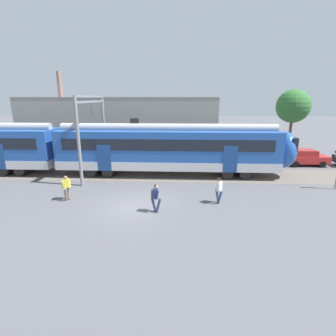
{
  "coord_description": "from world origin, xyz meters",
  "views": [
    {
      "loc": [
        2.73,
        -14.56,
        6.37
      ],
      "look_at": [
        1.86,
        3.09,
        1.6
      ],
      "focal_mm": 28.0,
      "sensor_mm": 36.0,
      "label": 1
    }
  ],
  "objects": [
    {
      "name": "parked_car_red",
      "position": [
        14.76,
        10.63,
        0.78
      ],
      "size": [
        4.02,
        1.79,
        1.54
      ],
      "color": "#B22323",
      "rests_on": "ground"
    },
    {
      "name": "pedestrian_navy",
      "position": [
        1.34,
        -0.72,
        0.99
      ],
      "size": [
        0.64,
        0.53,
        1.67
      ],
      "color": "navy",
      "rests_on": "ground"
    },
    {
      "name": "catenary_gantry",
      "position": [
        -4.58,
        6.86,
        4.31
      ],
      "size": [
        0.24,
        6.64,
        6.53
      ],
      "color": "gray",
      "rests_on": "ground"
    },
    {
      "name": "background_building",
      "position": [
        -4.36,
        15.55,
        3.21
      ],
      "size": [
        21.91,
        5.0,
        9.2
      ],
      "color": "gray",
      "rests_on": "ground"
    },
    {
      "name": "pedestrian_white",
      "position": [
        5.11,
        0.77,
        0.96
      ],
      "size": [
        0.46,
        0.67,
        1.67
      ],
      "color": "navy",
      "rests_on": "ground"
    },
    {
      "name": "ground_plane",
      "position": [
        0.0,
        0.0,
        0.0
      ],
      "size": [
        160.0,
        160.0,
        0.0
      ],
      "primitive_type": "plane",
      "color": "#515156"
    },
    {
      "name": "track_bed",
      "position": [
        -9.37,
        6.86,
        0.01
      ],
      "size": [
        80.0,
        4.4,
        0.01
      ],
      "primitive_type": "cube",
      "color": "#605951",
      "rests_on": "ground"
    },
    {
      "name": "street_tree_right",
      "position": [
        15.36,
        16.42,
        5.4
      ],
      "size": [
        3.72,
        3.72,
        7.28
      ],
      "color": "brown",
      "rests_on": "ground"
    },
    {
      "name": "pedestrian_yellow",
      "position": [
        -4.5,
        0.83,
        0.99
      ],
      "size": [
        0.52,
        0.71,
        1.67
      ],
      "color": "#6B6051",
      "rests_on": "ground"
    }
  ]
}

